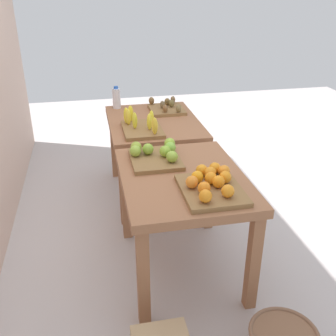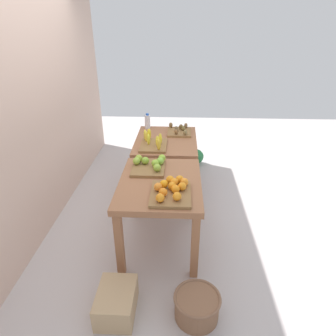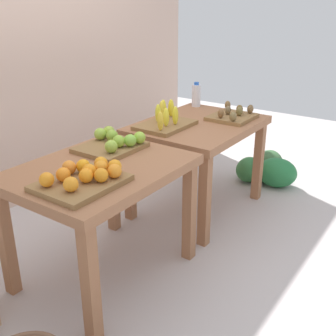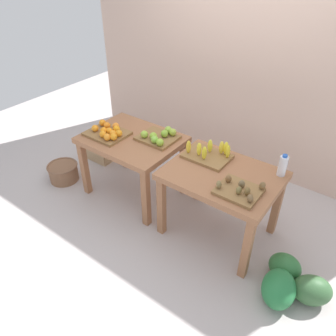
{
  "view_description": "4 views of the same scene",
  "coord_description": "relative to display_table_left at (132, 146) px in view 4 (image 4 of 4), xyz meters",
  "views": [
    {
      "loc": [
        -2.79,
        0.56,
        1.92
      ],
      "look_at": [
        -0.03,
        -0.01,
        0.55
      ],
      "focal_mm": 42.2,
      "sensor_mm": 36.0,
      "label": 1
    },
    {
      "loc": [
        -3.04,
        -0.19,
        2.16
      ],
      "look_at": [
        0.05,
        -0.05,
        0.59
      ],
      "focal_mm": 31.31,
      "sensor_mm": 36.0,
      "label": 2
    },
    {
      "loc": [
        -2.19,
        -1.63,
        1.67
      ],
      "look_at": [
        0.08,
        -0.04,
        0.53
      ],
      "focal_mm": 44.74,
      "sensor_mm": 36.0,
      "label": 3
    },
    {
      "loc": [
        1.61,
        -2.28,
        2.53
      ],
      "look_at": [
        -0.05,
        -0.03,
        0.57
      ],
      "focal_mm": 35.22,
      "sensor_mm": 36.0,
      "label": 4
    }
  ],
  "objects": [
    {
      "name": "kiwi_bin",
      "position": [
        1.37,
        -0.17,
        0.14
      ],
      "size": [
        0.37,
        0.32,
        0.1
      ],
      "color": "olive",
      "rests_on": "display_table_right"
    },
    {
      "name": "display_table_left",
      "position": [
        0.0,
        0.0,
        0.0
      ],
      "size": [
        1.04,
        0.8,
        0.75
      ],
      "color": "#986241",
      "rests_on": "ground_plane"
    },
    {
      "name": "ground_plane",
      "position": [
        0.56,
        0.0,
        -0.64
      ],
      "size": [
        8.0,
        8.0,
        0.0
      ],
      "primitive_type": "plane",
      "color": "#BBB1AF"
    },
    {
      "name": "cardboard_produce_box",
      "position": [
        -0.88,
        0.3,
        -0.53
      ],
      "size": [
        0.4,
        0.3,
        0.23
      ],
      "primitive_type": "cube",
      "color": "tan",
      "rests_on": "ground_plane"
    },
    {
      "name": "orange_bin",
      "position": [
        -0.24,
        -0.12,
        0.15
      ],
      "size": [
        0.44,
        0.36,
        0.11
      ],
      "color": "olive",
      "rests_on": "display_table_left"
    },
    {
      "name": "back_wall",
      "position": [
        0.56,
        1.35,
        0.86
      ],
      "size": [
        4.4,
        0.12,
        3.0
      ],
      "primitive_type": "cube",
      "color": "beige",
      "rests_on": "ground_plane"
    },
    {
      "name": "display_table_right",
      "position": [
        1.12,
        0.0,
        0.0
      ],
      "size": [
        1.04,
        0.8,
        0.75
      ],
      "color": "#986241",
      "rests_on": "ground_plane"
    },
    {
      "name": "apple_bin",
      "position": [
        0.27,
        0.13,
        0.15
      ],
      "size": [
        0.4,
        0.37,
        0.11
      ],
      "color": "olive",
      "rests_on": "display_table_left"
    },
    {
      "name": "water_bottle",
      "position": [
        1.56,
        0.29,
        0.21
      ],
      "size": [
        0.08,
        0.08,
        0.22
      ],
      "color": "silver",
      "rests_on": "display_table_right"
    },
    {
      "name": "banana_crate",
      "position": [
        0.87,
        0.15,
        0.15
      ],
      "size": [
        0.44,
        0.32,
        0.17
      ],
      "color": "olive",
      "rests_on": "display_table_right"
    },
    {
      "name": "watermelon_pile",
      "position": [
        1.98,
        -0.28,
        -0.51
      ],
      "size": [
        0.62,
        0.6,
        0.28
      ],
      "color": "#366137",
      "rests_on": "ground_plane"
    },
    {
      "name": "wicker_basket",
      "position": [
        -0.89,
        -0.35,
        -0.52
      ],
      "size": [
        0.38,
        0.38,
        0.22
      ],
      "color": "brown",
      "rests_on": "ground_plane"
    }
  ]
}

